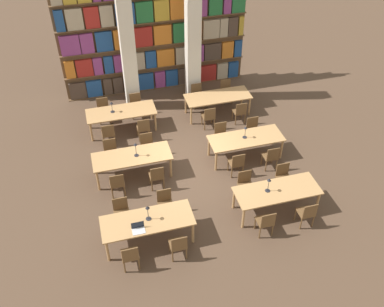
{
  "coord_description": "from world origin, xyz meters",
  "views": [
    {
      "loc": [
        -2.65,
        -9.88,
        9.01
      ],
      "look_at": [
        0.0,
        -0.25,
        0.69
      ],
      "focal_mm": 40.0,
      "sensor_mm": 36.0,
      "label": 1
    }
  ],
  "objects_px": {
    "chair_3": "(165,203)",
    "chair_23": "(226,90)",
    "chair_1": "(121,212)",
    "pillar_center": "(193,23)",
    "chair_5": "(245,184)",
    "chair_9": "(111,152)",
    "desk_lamp_3": "(245,130)",
    "chair_6": "(307,213)",
    "reading_table_3": "(246,140)",
    "chair_20": "(209,117)",
    "chair_10": "(157,176)",
    "chair_0": "(130,256)",
    "chair_17": "(103,109)",
    "reading_table_5": "(218,98)",
    "chair_21": "(197,95)",
    "laptop": "(138,229)",
    "chair_11": "(147,145)",
    "chair_12": "(237,163)",
    "chair_16": "(108,133)",
    "reading_table_0": "(147,222)",
    "desk_lamp_2": "(136,147)",
    "reading_table_2": "(132,158)",
    "chair_2": "(178,245)",
    "chair_19": "(136,104)",
    "chair_4": "(266,222)",
    "desk_lamp_0": "(148,210)",
    "chair_8": "(117,183)",
    "desk_lamp_1": "(269,183)",
    "chair_22": "(240,112)",
    "desk_lamp_4": "(112,105)",
    "chair_7": "(283,177)",
    "pillar_left": "(126,31)",
    "chair_14": "(271,157)",
    "chair_13": "(221,134)",
    "chair_15": "(253,129)"
  },
  "relations": [
    {
      "from": "chair_5",
      "to": "chair_1",
      "type": "bearing_deg",
      "value": 1.93
    },
    {
      "from": "chair_5",
      "to": "chair_23",
      "type": "bearing_deg",
      "value": -102.73
    },
    {
      "from": "reading_table_3",
      "to": "desk_lamp_4",
      "type": "xyz_separation_m",
      "value": [
        -3.88,
        2.57,
        0.34
      ]
    },
    {
      "from": "chair_1",
      "to": "chair_23",
      "type": "height_order",
      "value": "same"
    },
    {
      "from": "chair_3",
      "to": "chair_13",
      "type": "distance_m",
      "value": 3.54
    },
    {
      "from": "desk_lamp_1",
      "to": "chair_9",
      "type": "xyz_separation_m",
      "value": [
        -3.91,
        3.19,
        -0.6
      ]
    },
    {
      "from": "pillar_center",
      "to": "laptop",
      "type": "height_order",
      "value": "pillar_center"
    },
    {
      "from": "desk_lamp_3",
      "to": "reading_table_5",
      "type": "bearing_deg",
      "value": 91.32
    },
    {
      "from": "chair_9",
      "to": "desk_lamp_3",
      "type": "height_order",
      "value": "desk_lamp_3"
    },
    {
      "from": "desk_lamp_0",
      "to": "chair_8",
      "type": "xyz_separation_m",
      "value": [
        -0.58,
        1.85,
        -0.61
      ]
    },
    {
      "from": "chair_16",
      "to": "reading_table_0",
      "type": "bearing_deg",
      "value": -83.4
    },
    {
      "from": "laptop",
      "to": "desk_lamp_4",
      "type": "relative_size",
      "value": 0.79
    },
    {
      "from": "chair_2",
      "to": "laptop",
      "type": "relative_size",
      "value": 2.73
    },
    {
      "from": "reading_table_2",
      "to": "chair_12",
      "type": "bearing_deg",
      "value": -14.99
    },
    {
      "from": "chair_6",
      "to": "reading_table_3",
      "type": "relative_size",
      "value": 0.37
    },
    {
      "from": "reading_table_2",
      "to": "reading_table_3",
      "type": "xyz_separation_m",
      "value": [
        3.62,
        -0.08,
        0.0
      ]
    },
    {
      "from": "reading_table_0",
      "to": "desk_lamp_2",
      "type": "bearing_deg",
      "value": 86.28
    },
    {
      "from": "chair_7",
      "to": "chair_23",
      "type": "height_order",
      "value": "same"
    },
    {
      "from": "reading_table_0",
      "to": "reading_table_5",
      "type": "xyz_separation_m",
      "value": [
        3.56,
        5.12,
        0.0
      ]
    },
    {
      "from": "chair_3",
      "to": "chair_23",
      "type": "xyz_separation_m",
      "value": [
        3.52,
        5.12,
        0.0
      ]
    },
    {
      "from": "chair_0",
      "to": "chair_17",
      "type": "height_order",
      "value": "same"
    },
    {
      "from": "reading_table_5",
      "to": "chair_20",
      "type": "bearing_deg",
      "value": -127.22
    },
    {
      "from": "desk_lamp_4",
      "to": "chair_7",
      "type": "bearing_deg",
      "value": -43.83
    },
    {
      "from": "laptop",
      "to": "chair_19",
      "type": "xyz_separation_m",
      "value": [
        0.95,
        6.07,
        -0.34
      ]
    },
    {
      "from": "chair_20",
      "to": "chair_10",
      "type": "bearing_deg",
      "value": -133.48
    },
    {
      "from": "chair_5",
      "to": "reading_table_3",
      "type": "bearing_deg",
      "value": -110.72
    },
    {
      "from": "chair_21",
      "to": "laptop",
      "type": "bearing_deg",
      "value": 61.94
    },
    {
      "from": "pillar_left",
      "to": "chair_14",
      "type": "distance_m",
      "value": 6.38
    },
    {
      "from": "chair_6",
      "to": "chair_16",
      "type": "height_order",
      "value": "same"
    },
    {
      "from": "laptop",
      "to": "desk_lamp_2",
      "type": "distance_m",
      "value": 2.91
    },
    {
      "from": "chair_4",
      "to": "chair_6",
      "type": "xyz_separation_m",
      "value": [
        1.19,
        0.0,
        0.0
      ]
    },
    {
      "from": "pillar_center",
      "to": "chair_3",
      "type": "relative_size",
      "value": 6.87
    },
    {
      "from": "chair_23",
      "to": "desk_lamp_3",
      "type": "bearing_deg",
      "value": 80.85
    },
    {
      "from": "chair_12",
      "to": "desk_lamp_3",
      "type": "relative_size",
      "value": 2.06
    },
    {
      "from": "desk_lamp_0",
      "to": "chair_12",
      "type": "xyz_separation_m",
      "value": [
        3.05,
        1.77,
        -0.61
      ]
    },
    {
      "from": "chair_4",
      "to": "desk_lamp_1",
      "type": "bearing_deg",
      "value": 66.05
    },
    {
      "from": "chair_1",
      "to": "chair_2",
      "type": "height_order",
      "value": "same"
    },
    {
      "from": "chair_10",
      "to": "chair_19",
      "type": "relative_size",
      "value": 1.0
    },
    {
      "from": "chair_9",
      "to": "reading_table_5",
      "type": "distance_m",
      "value": 4.47
    },
    {
      "from": "chair_11",
      "to": "chair_23",
      "type": "bearing_deg",
      "value": -144.62
    },
    {
      "from": "chair_1",
      "to": "chair_17",
      "type": "bearing_deg",
      "value": -90.9
    },
    {
      "from": "chair_6",
      "to": "desk_lamp_1",
      "type": "relative_size",
      "value": 1.92
    },
    {
      "from": "reading_table_5",
      "to": "chair_15",
      "type": "bearing_deg",
      "value": -70.38
    },
    {
      "from": "chair_11",
      "to": "reading_table_5",
      "type": "height_order",
      "value": "chair_11"
    },
    {
      "from": "chair_19",
      "to": "desk_lamp_4",
      "type": "distance_m",
      "value": 1.27
    },
    {
      "from": "chair_2",
      "to": "chair_23",
      "type": "distance_m",
      "value": 7.48
    },
    {
      "from": "chair_4",
      "to": "chair_16",
      "type": "bearing_deg",
      "value": 125.38
    },
    {
      "from": "chair_9",
      "to": "desk_lamp_1",
      "type": "bearing_deg",
      "value": 140.74
    },
    {
      "from": "chair_17",
      "to": "chair_22",
      "type": "relative_size",
      "value": 1.0
    },
    {
      "from": "chair_3",
      "to": "chair_5",
      "type": "distance_m",
      "value": 2.39
    }
  ]
}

